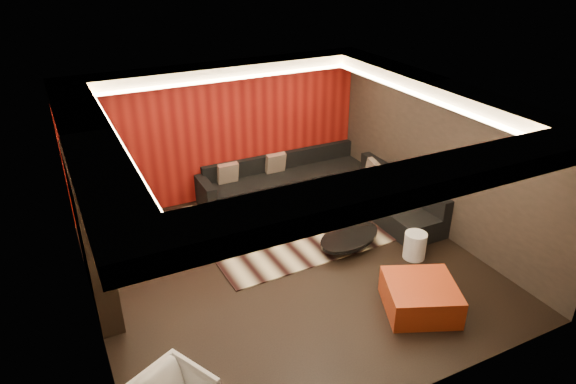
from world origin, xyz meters
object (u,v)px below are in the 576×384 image
drum_stool (213,229)px  white_side_table (415,245)px  orange_ottoman (420,297)px  sectional_sofa (323,188)px  coffee_table (349,241)px

drum_stool → white_side_table: size_ratio=0.88×
white_side_table → drum_stool: bearing=144.3°
drum_stool → white_side_table: 3.51m
white_side_table → orange_ottoman: (-0.81, -1.11, -0.01)m
drum_stool → sectional_sofa: sectional_sofa is taller
coffee_table → orange_ottoman: 1.88m
orange_ottoman → coffee_table: bearing=90.1°
drum_stool → sectional_sofa: size_ratio=0.11×
white_side_table → sectional_sofa: (-0.31, 2.56, 0.03)m
coffee_table → drum_stool: 2.41m
orange_ottoman → sectional_sofa: sectional_sofa is taller
coffee_table → sectional_sofa: size_ratio=0.35×
coffee_table → drum_stool: (-2.04, 1.28, 0.10)m
drum_stool → white_side_table: bearing=-35.7°
drum_stool → orange_ottoman: bearing=-57.1°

